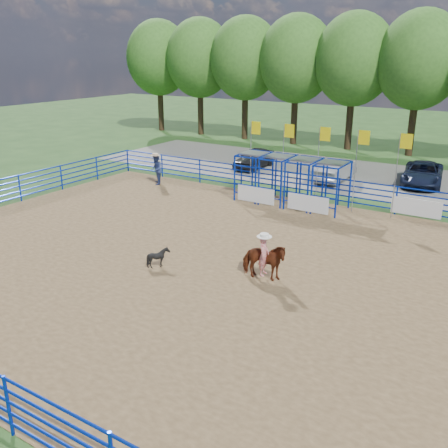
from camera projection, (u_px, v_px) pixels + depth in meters
The scene contains 12 objects.
ground at pixel (245, 271), 18.76m from camera, with size 120.00×120.00×0.00m, color #345B24.
arena_dirt at pixel (245, 271), 18.75m from camera, with size 30.00×20.00×0.02m, color olive.
gravel_strip at pixel (375, 179), 32.34m from camera, with size 40.00×10.00×0.01m, color gray.
horse_and_rider at pixel (264, 257), 17.76m from camera, with size 1.80×1.06×2.50m.
calf at pixel (158, 257), 18.94m from camera, with size 0.64×0.72×0.80m, color black.
spectator_cowboy at pixel (156, 169), 30.61m from camera, with size 1.10×1.14×1.90m.
car_a at pixel (254, 158), 35.09m from camera, with size 1.63×4.05×1.38m, color black.
car_b at pixel (335, 169), 31.61m from camera, with size 1.55×4.43×1.46m, color gray.
car_c at pixel (423, 174), 30.67m from camera, with size 2.26×4.91×1.36m, color #141C34.
perimeter_fence at pixel (245, 253), 18.51m from camera, with size 30.10×20.10×1.50m.
chute_assembly at pixel (297, 182), 26.36m from camera, with size 19.32×2.41×4.20m.
treeline at pixel (421, 55), 37.06m from camera, with size 56.40×6.40×11.24m.
Camera 1 is at (8.48, -14.91, 7.84)m, focal length 40.00 mm.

